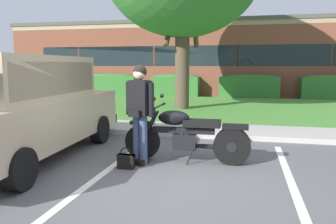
{
  "coord_description": "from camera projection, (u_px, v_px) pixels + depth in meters",
  "views": [
    {
      "loc": [
        1.09,
        -4.86,
        1.7
      ],
      "look_at": [
        -0.28,
        1.11,
        0.85
      ],
      "focal_mm": 36.18,
      "sensor_mm": 36.0,
      "label": 1
    }
  ],
  "objects": [
    {
      "name": "grass_lawn",
      "position": [
        217.0,
        107.0,
        13.53
      ],
      "size": [
        60.0,
        8.26,
        0.06
      ],
      "primitive_type": "cube",
      "color": "#478433",
      "rests_on": "ground"
    },
    {
      "name": "hedge_center_right",
      "position": [
        249.0,
        86.0,
        17.42
      ],
      "size": [
        3.01,
        0.9,
        1.24
      ],
      "color": "#336B2D",
      "rests_on": "ground"
    },
    {
      "name": "parked_suv_adjacent",
      "position": [
        20.0,
        107.0,
        6.03
      ],
      "size": [
        2.17,
        4.91,
        1.86
      ],
      "color": "tan",
      "rests_on": "ground"
    },
    {
      "name": "ground_plane",
      "position": [
        169.0,
        177.0,
        5.16
      ],
      "size": [
        140.0,
        140.0,
        0.0
      ],
      "primitive_type": "plane",
      "color": "#565659"
    },
    {
      "name": "hedge_left",
      "position": [
        109.0,
        84.0,
        19.13
      ],
      "size": [
        3.3,
        0.9,
        1.24
      ],
      "color": "#336B2D",
      "rests_on": "ground"
    },
    {
      "name": "hedge_center_left",
      "position": [
        176.0,
        85.0,
        18.28
      ],
      "size": [
        2.53,
        0.9,
        1.24
      ],
      "color": "#336B2D",
      "rests_on": "ground"
    },
    {
      "name": "brick_building",
      "position": [
        240.0,
        59.0,
        22.91
      ],
      "size": [
        27.06,
        10.91,
        4.2
      ],
      "color": "brown",
      "rests_on": "ground"
    },
    {
      "name": "curb_strip",
      "position": [
        197.0,
        135.0,
        7.99
      ],
      "size": [
        60.0,
        0.2,
        0.12
      ],
      "primitive_type": "cube",
      "color": "#ADA89E",
      "rests_on": "ground"
    },
    {
      "name": "hedge_right",
      "position": [
        330.0,
        87.0,
        16.56
      ],
      "size": [
        2.73,
        0.9,
        1.24
      ],
      "color": "#336B2D",
      "rests_on": "ground"
    },
    {
      "name": "handbag",
      "position": [
        126.0,
        160.0,
        5.59
      ],
      "size": [
        0.28,
        0.13,
        0.36
      ],
      "color": "black",
      "rests_on": "ground"
    },
    {
      "name": "rider_person",
      "position": [
        140.0,
        107.0,
        5.74
      ],
      "size": [
        0.55,
        0.37,
        1.7
      ],
      "color": "black",
      "rests_on": "ground"
    },
    {
      "name": "stall_stripe_0",
      "position": [
        110.0,
        168.0,
        5.59
      ],
      "size": [
        0.12,
        4.4,
        0.01
      ],
      "primitive_type": "cube",
      "rotation": [
        0.0,
        0.0,
        -0.0
      ],
      "color": "silver",
      "rests_on": "ground"
    },
    {
      "name": "concrete_walk",
      "position": [
        201.0,
        129.0,
        8.82
      ],
      "size": [
        60.0,
        1.5,
        0.08
      ],
      "primitive_type": "cube",
      "color": "#ADA89E",
      "rests_on": "ground"
    },
    {
      "name": "motorcycle",
      "position": [
        191.0,
        135.0,
        5.94
      ],
      "size": [
        2.24,
        0.82,
        1.18
      ],
      "color": "black",
      "rests_on": "ground"
    },
    {
      "name": "stall_stripe_1",
      "position": [
        291.0,
        182.0,
        4.96
      ],
      "size": [
        0.12,
        4.4,
        0.01
      ],
      "primitive_type": "cube",
      "rotation": [
        0.0,
        0.0,
        -0.0
      ],
      "color": "silver",
      "rests_on": "ground"
    }
  ]
}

